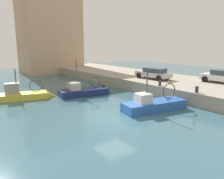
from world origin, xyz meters
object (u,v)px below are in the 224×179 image
object	(u,v)px
fishing_boat_navy	(87,94)
parked_car_silver	(154,73)
mooring_bollard_north	(160,83)
mooring_bollard_mid	(197,89)
parked_car_white	(222,76)
fishing_boat_blue	(157,108)
fishing_boat_yellow	(26,97)

from	to	relation	value
fishing_boat_navy	parked_car_silver	size ratio (longest dim) A/B	1.34
mooring_bollard_north	mooring_bollard_mid	bearing A→B (deg)	-90.00
parked_car_silver	mooring_bollard_north	bearing A→B (deg)	-130.10
fishing_boat_navy	parked_car_white	world-z (taller)	fishing_boat_navy
parked_car_silver	mooring_bollard_mid	distance (m)	7.87
parked_car_silver	parked_car_white	size ratio (longest dim) A/B	1.05
fishing_boat_blue	parked_car_silver	bearing A→B (deg)	43.76
fishing_boat_yellow	parked_car_silver	world-z (taller)	fishing_boat_yellow
mooring_bollard_mid	parked_car_white	bearing A→B (deg)	8.66
fishing_boat_blue	mooring_bollard_mid	bearing A→B (deg)	-22.16
mooring_bollard_mid	fishing_boat_blue	bearing A→B (deg)	157.84
fishing_boat_yellow	mooring_bollard_mid	size ratio (longest dim) A/B	10.35
mooring_bollard_mid	parked_car_silver	bearing A→B (deg)	69.03
fishing_boat_blue	mooring_bollard_north	size ratio (longest dim) A/B	11.50
fishing_boat_navy	parked_car_silver	distance (m)	8.46
fishing_boat_navy	fishing_boat_yellow	distance (m)	5.97
parked_car_silver	mooring_bollard_north	distance (m)	4.39
mooring_bollard_mid	mooring_bollard_north	bearing A→B (deg)	90.00
fishing_boat_yellow	parked_car_white	distance (m)	20.30
mooring_bollard_north	parked_car_white	bearing A→B (deg)	-25.10
fishing_boat_blue	fishing_boat_navy	bearing A→B (deg)	102.56
fishing_boat_yellow	parked_car_white	world-z (taller)	fishing_boat_yellow
fishing_boat_navy	mooring_bollard_north	distance (m)	7.63
parked_car_silver	mooring_bollard_north	size ratio (longest dim) A/B	8.03
fishing_boat_navy	parked_car_silver	xyz separation A→B (m)	(8.01, -2.08, 1.77)
parked_car_white	mooring_bollard_mid	world-z (taller)	parked_car_white
fishing_boat_yellow	parked_car_silver	size ratio (longest dim) A/B	1.29
fishing_boat_yellow	fishing_boat_blue	bearing A→B (deg)	-54.37
fishing_boat_yellow	fishing_boat_blue	xyz separation A→B (m)	(7.34, -10.24, -0.04)
fishing_boat_yellow	fishing_boat_blue	world-z (taller)	fishing_boat_blue
parked_car_white	mooring_bollard_mid	bearing A→B (deg)	-171.34
fishing_boat_yellow	mooring_bollard_north	world-z (taller)	fishing_boat_yellow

